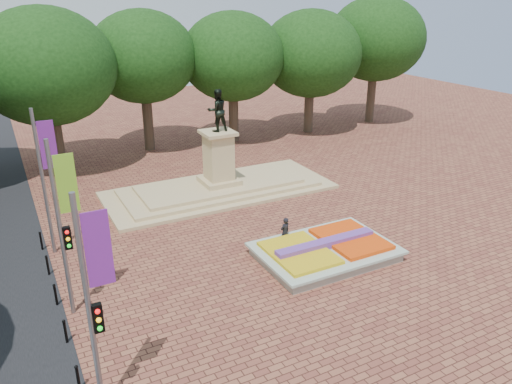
# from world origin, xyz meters

# --- Properties ---
(ground) EXTENTS (90.00, 90.00, 0.00)m
(ground) POSITION_xyz_m (0.00, 0.00, 0.00)
(ground) COLOR brown
(ground) RESTS_ON ground
(flower_bed) EXTENTS (6.30, 4.30, 0.91)m
(flower_bed) POSITION_xyz_m (1.03, -2.00, 0.38)
(flower_bed) COLOR gray
(flower_bed) RESTS_ON ground
(monument) EXTENTS (14.00, 6.00, 6.40)m
(monument) POSITION_xyz_m (0.00, 8.00, 0.88)
(monument) COLOR tan
(monument) RESTS_ON ground
(tree_row_back) EXTENTS (44.80, 8.80, 10.43)m
(tree_row_back) POSITION_xyz_m (2.33, 18.00, 6.67)
(tree_row_back) COLOR #392C1F
(tree_row_back) RESTS_ON ground
(banner_poles) EXTENTS (0.88, 11.17, 7.00)m
(banner_poles) POSITION_xyz_m (-10.08, -1.31, 3.88)
(banner_poles) COLOR slate
(banner_poles) RESTS_ON ground
(bollard_row) EXTENTS (0.12, 13.12, 0.98)m
(bollard_row) POSITION_xyz_m (-10.70, -1.50, 0.53)
(bollard_row) COLOR black
(bollard_row) RESTS_ON ground
(pedestrian) EXTENTS (0.63, 0.49, 1.52)m
(pedestrian) POSITION_xyz_m (-0.09, -0.13, 0.76)
(pedestrian) COLOR black
(pedestrian) RESTS_ON ground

